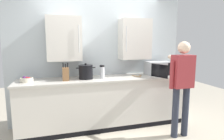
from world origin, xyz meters
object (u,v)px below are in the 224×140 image
Objects in this scene: wooden_spoon at (138,76)px; knife_block at (66,74)px; thermos_flask at (102,72)px; person_figure at (182,81)px; fruit_bowl at (27,79)px; microwave_oven at (158,68)px; stock_pot at (86,72)px.

knife_block is at bearing -178.61° from wooden_spoon.
thermos_flask is at bearing 2.06° from knife_block.
person_figure is at bearing -20.90° from knife_block.
knife_block reaches higher than thermos_flask.
person_figure is (0.45, -0.74, 0.02)m from wooden_spoon.
knife_block is at bearing -4.43° from fruit_bowl.
microwave_oven is at bearing 2.83° from thermos_flask.
thermos_flask reaches higher than wooden_spoon.
person_figure is at bearing -31.55° from thermos_flask.
wooden_spoon is 2.04m from fruit_bowl.
knife_block reaches higher than microwave_oven.
wooden_spoon is 1.40m from knife_block.
thermos_flask is at bearing -179.21° from wooden_spoon.
microwave_oven is at bearing 2.55° from knife_block.
fruit_bowl is 0.65m from knife_block.
knife_block is (-1.40, -0.03, 0.11)m from wooden_spoon.
knife_block is (-0.66, -0.02, -0.01)m from thermos_flask.
thermos_flask is 1.30m from fruit_bowl.
fruit_bowl is at bearing 175.57° from knife_block.
person_figure is (2.49, -0.76, -0.02)m from fruit_bowl.
thermos_flask is 0.66m from knife_block.
fruit_bowl is at bearing 179.74° from stock_pot.
knife_block is at bearing -177.94° from thermos_flask.
thermos_flask is 0.78× the size of knife_block.
microwave_oven is 0.47m from wooden_spoon.
stock_pot is (-1.04, 0.01, 0.12)m from wooden_spoon.
fruit_bowl is (-1.00, 0.00, -0.09)m from stock_pot.
person_figure is at bearing -90.19° from microwave_oven.
fruit_bowl is (-2.49, -0.03, -0.09)m from microwave_oven.
knife_block is 0.20× the size of person_figure.
thermos_flask is at bearing 148.45° from person_figure.
microwave_oven is at bearing 89.81° from person_figure.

